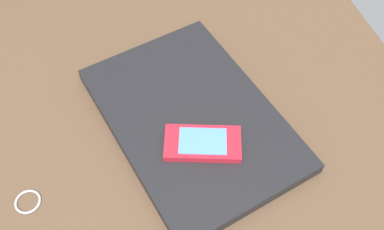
{
  "coord_description": "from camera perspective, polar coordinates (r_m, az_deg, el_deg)",
  "views": [
    {
      "loc": [
        -43.16,
        9.96,
        61.17
      ],
      "look_at": [
        -5.02,
        -1.48,
        5.0
      ],
      "focal_mm": 41.38,
      "sensor_mm": 36.0,
      "label": 1
    }
  ],
  "objects": [
    {
      "name": "laptop_closed",
      "position": [
        0.7,
        0.0,
        -0.44
      ],
      "size": [
        39.62,
        31.48,
        2.16
      ],
      "primitive_type": "cube",
      "rotation": [
        0.0,
        0.0,
        0.24
      ],
      "color": "black",
      "rests_on": "desk_surface"
    },
    {
      "name": "desk_surface",
      "position": [
        0.74,
        -2.21,
        1.2
      ],
      "size": [
        120.0,
        80.0,
        3.0
      ],
      "primitive_type": "cube",
      "color": "brown",
      "rests_on": "ground"
    },
    {
      "name": "cell_phone_on_laptop",
      "position": [
        0.65,
        1.39,
        -3.65
      ],
      "size": [
        9.07,
        12.5,
        1.31
      ],
      "color": "red",
      "rests_on": "laptop_closed"
    },
    {
      "name": "key_ring",
      "position": [
        0.68,
        -20.41,
        -10.43
      ],
      "size": [
        3.72,
        3.72,
        0.36
      ],
      "primitive_type": "torus",
      "color": "silver",
      "rests_on": "desk_surface"
    }
  ]
}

